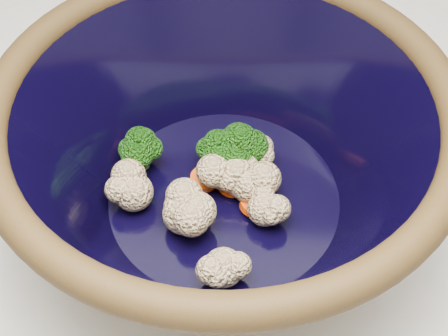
{
  "coord_description": "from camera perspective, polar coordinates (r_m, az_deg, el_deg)",
  "views": [
    {
      "loc": [
        -0.0,
        -0.32,
        1.36
      ],
      "look_at": [
        -0.03,
        0.0,
        0.97
      ],
      "focal_mm": 50.0,
      "sensor_mm": 36.0,
      "label": 1
    }
  ],
  "objects": [
    {
      "name": "mixing_bowl",
      "position": [
        0.5,
        0.0,
        1.13
      ],
      "size": [
        0.36,
        0.36,
        0.16
      ],
      "rotation": [
        0.0,
        0.0,
        0.02
      ],
      "color": "black",
      "rests_on": "counter"
    },
    {
      "name": "vegetable_pile",
      "position": [
        0.52,
        -0.76,
        -0.44
      ],
      "size": [
        0.14,
        0.17,
        0.05
      ],
      "color": "#608442",
      "rests_on": "mixing_bowl"
    }
  ]
}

